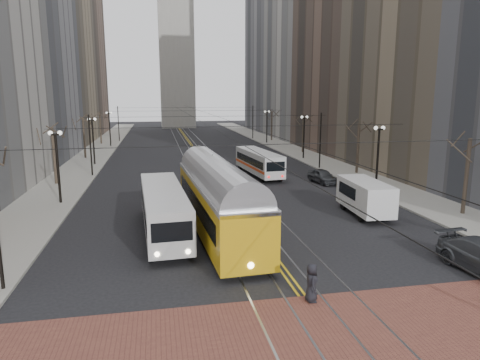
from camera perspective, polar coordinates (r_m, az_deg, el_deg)
name	(u,v)px	position (r m, az deg, el deg)	size (l,w,h in m)	color
ground	(295,286)	(20.26, 7.36, -13.89)	(260.00, 260.00, 0.00)	black
sidewalk_left	(92,157)	(63.59, -19.13, 2.92)	(5.00, 140.00, 0.15)	gray
sidewalk_right	(296,152)	(66.34, 7.49, 3.76)	(5.00, 140.00, 0.15)	gray
crosswalk_band	(330,333)	(16.95, 11.86, -19.36)	(25.00, 6.00, 0.01)	brown
streetcar_rails	(199,155)	(63.23, -5.54, 3.38)	(4.80, 130.00, 0.02)	gray
centre_lines	(199,155)	(63.23, -5.54, 3.38)	(0.42, 130.00, 0.01)	gold
building_left_mid	(0,30)	(66.85, -29.34, 17.08)	(16.00, 20.00, 34.00)	slate
building_left_far	(62,42)	(105.82, -22.60, 16.59)	(16.00, 20.00, 40.00)	brown
building_right_mid	(363,39)	(71.25, 16.02, 17.59)	(16.00, 20.00, 34.00)	brown
building_right_midfar	(327,4)	(91.51, 11.47, 21.98)	(20.00, 20.00, 52.00)	#ADA9A2
building_right_far	(286,47)	(108.65, 6.13, 17.19)	(16.00, 20.00, 40.00)	slate
lamp_posts	(213,149)	(46.85, -3.66, 4.12)	(27.60, 57.20, 5.60)	black
street_trees	(206,143)	(53.26, -4.57, 4.96)	(31.68, 53.28, 5.60)	#382D23
trolley_wires	(206,135)	(52.76, -4.53, 5.97)	(25.96, 120.00, 6.60)	black
transit_bus	(164,211)	(27.21, -10.14, -4.14)	(2.40, 11.52, 2.88)	#BBBBBB
streetcar	(218,205)	(26.84, -3.00, -3.37)	(2.86, 15.39, 3.63)	gold
rear_bus	(259,163)	(46.45, 2.51, 2.24)	(2.22, 10.21, 2.66)	silver
cargo_van	(365,198)	(32.23, 16.30, -2.35)	(2.19, 5.69, 2.52)	silver
sedan_grey	(322,176)	(43.23, 10.94, 0.51)	(1.63, 4.06, 1.38)	#393C40
pedestrian_a	(311,283)	(18.68, 9.51, -13.34)	(0.82, 0.53, 1.67)	black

